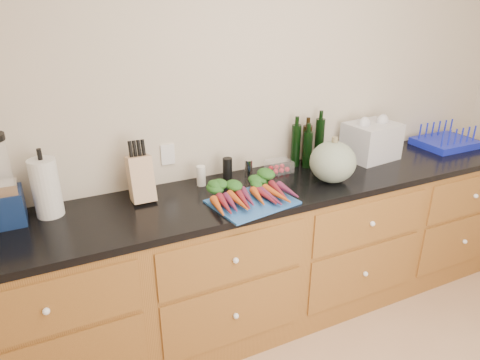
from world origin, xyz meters
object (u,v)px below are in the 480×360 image
cutting_board (252,202)px  carrots (249,194)px  paper_towel (46,188)px  tomato_box (279,166)px  squash (333,162)px  knife_block (141,179)px  dish_rack (445,141)px

cutting_board → carrots: (-0.00, 0.04, 0.03)m
paper_towel → tomato_box: size_ratio=1.96×
carrots → squash: size_ratio=1.64×
paper_towel → knife_block: size_ratio=1.22×
dish_rack → paper_towel: bearing=178.3°
cutting_board → carrots: 0.05m
knife_block → dish_rack: (2.26, -0.06, -0.08)m
cutting_board → squash: squash is taller
carrots → knife_block: knife_block is taller
carrots → paper_towel: paper_towel is taller
knife_block → dish_rack: bearing=-1.5°
cutting_board → knife_block: knife_block is taller
squash → cutting_board: bearing=-173.8°
paper_towel → carrots: bearing=-15.6°
carrots → paper_towel: 1.03m
cutting_board → paper_towel: paper_towel is taller
knife_block → dish_rack: knife_block is taller
paper_towel → tomato_box: 1.35m
cutting_board → tomato_box: (0.36, 0.33, 0.03)m
carrots → dish_rack: bearing=6.5°
cutting_board → squash: bearing=6.2°
knife_block → tomato_box: size_ratio=1.62×
squash → paper_towel: bearing=170.6°
paper_towel → tomato_box: paper_towel is taller
carrots → dish_rack: (1.73, 0.20, 0.00)m
tomato_box → dish_rack: size_ratio=0.38×
carrots → knife_block: (-0.52, 0.26, 0.09)m
carrots → dish_rack: 1.74m
carrots → dish_rack: dish_rack is taller
tomato_box → paper_towel: bearing=-179.6°
squash → knife_block: 1.12m
cutting_board → knife_block: (-0.52, 0.30, 0.12)m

